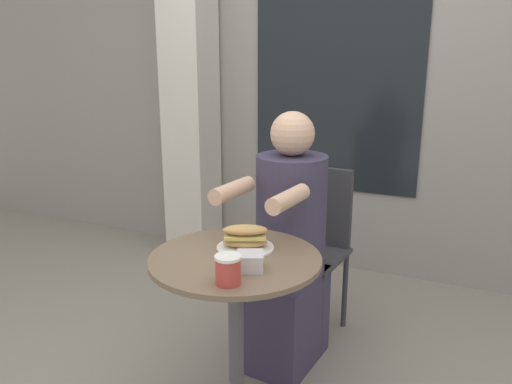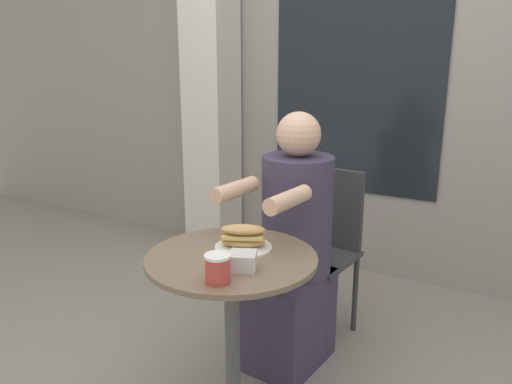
{
  "view_description": "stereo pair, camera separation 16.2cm",
  "coord_description": "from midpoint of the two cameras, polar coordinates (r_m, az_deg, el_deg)",
  "views": [
    {
      "loc": [
        0.77,
        -1.53,
        1.42
      ],
      "look_at": [
        0.0,
        0.19,
        0.91
      ],
      "focal_mm": 35.0,
      "sensor_mm": 36.0,
      "label": 1
    },
    {
      "loc": [
        0.92,
        -1.45,
        1.42
      ],
      "look_at": [
        0.0,
        0.19,
        0.91
      ],
      "focal_mm": 35.0,
      "sensor_mm": 36.0,
      "label": 2
    }
  ],
  "objects": [
    {
      "name": "sandwich_on_plate",
      "position": [
        1.91,
        -3.67,
        -5.42
      ],
      "size": [
        0.22,
        0.22,
        0.09
      ],
      "rotation": [
        0.0,
        0.0,
        0.42
      ],
      "color": "white",
      "rests_on": "cafe_table"
    },
    {
      "name": "storefront_wall",
      "position": [
        3.33,
        9.87,
        14.55
      ],
      "size": [
        8.0,
        0.09,
        2.8
      ],
      "color": "gray",
      "rests_on": "ground_plane"
    },
    {
      "name": "drink_cup",
      "position": [
        1.63,
        -6.1,
        -8.85
      ],
      "size": [
        0.09,
        0.09,
        0.1
      ],
      "color": "#B73D38",
      "rests_on": "cafe_table"
    },
    {
      "name": "diner_chair",
      "position": [
        2.63,
        4.75,
        -4.92
      ],
      "size": [
        0.42,
        0.42,
        0.87
      ],
      "rotation": [
        0.0,
        0.0,
        3.04
      ],
      "color": "#333338",
      "rests_on": "ground_plane"
    },
    {
      "name": "cafe_table",
      "position": [
        1.94,
        -4.78,
        -12.75
      ],
      "size": [
        0.64,
        0.64,
        0.71
      ],
      "color": "brown",
      "rests_on": "ground_plane"
    },
    {
      "name": "napkin_box",
      "position": [
        1.73,
        -3.37,
        -7.95
      ],
      "size": [
        0.12,
        0.12,
        0.06
      ],
      "rotation": [
        0.0,
        0.0,
        0.42
      ],
      "color": "silver",
      "rests_on": "cafe_table"
    },
    {
      "name": "seated_diner",
      "position": [
        2.33,
        1.57,
        -7.48
      ],
      "size": [
        0.37,
        0.6,
        1.2
      ],
      "rotation": [
        0.0,
        0.0,
        3.04
      ],
      "color": "#38334C",
      "rests_on": "ground_plane"
    },
    {
      "name": "lattice_pillar",
      "position": [
        3.59,
        -8.86,
        11.43
      ],
      "size": [
        0.31,
        0.31,
        2.4
      ],
      "color": "beige",
      "rests_on": "ground_plane"
    }
  ]
}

